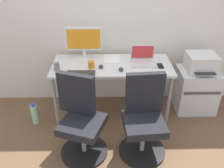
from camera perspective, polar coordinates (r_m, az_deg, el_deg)
ground_plane at (r=3.57m, az=-0.01°, el=-6.47°), size 5.28×5.28×0.00m
back_wall at (r=3.38m, az=-0.15°, el=15.99°), size 4.40×0.04×2.60m
desk at (r=3.20m, az=-0.02°, el=3.42°), size 1.54×0.67×0.76m
office_chair_left at (r=2.75m, az=-7.27°, el=-8.43°), size 0.56×0.56×0.94m
office_chair_right at (r=2.76m, az=7.40°, el=-8.22°), size 0.54×0.54×0.94m
side_cabinet at (r=3.68m, az=18.89°, el=-1.28°), size 0.54×0.48×0.61m
printer at (r=3.49m, az=20.04°, el=4.69°), size 0.38×0.40×0.24m
water_bottle_on_floor at (r=3.44m, az=-17.59°, el=-6.66°), size 0.09×0.09×0.31m
desktop_monitor at (r=3.27m, az=-6.62°, el=9.95°), size 0.48×0.18×0.43m
open_laptop at (r=3.22m, az=7.23°, el=5.83°), size 0.31×0.26×0.23m
keyboard_by_monitor at (r=2.96m, az=-7.25°, el=2.55°), size 0.34×0.12×0.02m
keyboard_by_laptop at (r=2.98m, az=8.02°, el=2.67°), size 0.34×0.12×0.02m
mouse_by_monitor at (r=3.01m, az=2.12°, el=3.45°), size 0.06×0.10×0.03m
mouse_by_laptop at (r=3.08m, az=-2.60°, el=4.12°), size 0.06×0.10×0.03m
coffee_mug at (r=3.07m, az=-4.87°, el=4.53°), size 0.08×0.08×0.09m
pen_cup at (r=3.07m, az=-12.78°, el=3.97°), size 0.07×0.07×0.10m
phone_near_monitor at (r=3.18m, az=11.20°, el=4.18°), size 0.07×0.14×0.01m
paper_pile at (r=3.31m, az=-0.01°, el=5.85°), size 0.21×0.30×0.01m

